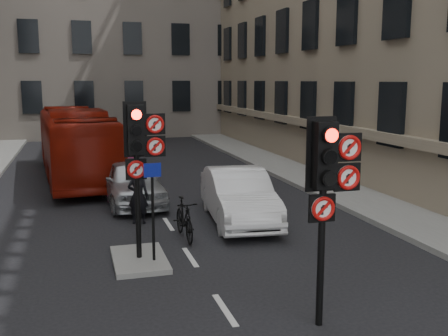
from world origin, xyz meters
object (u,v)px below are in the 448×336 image
car_silver (131,181)px  motorcyclist (138,196)px  motorcycle (184,219)px  signal_far (140,146)px  signal_near (328,177)px  car_white (239,196)px  bus_red (76,144)px  car_pink (128,176)px  info_sign (153,198)px

car_silver → motorcyclist: motorcyclist is taller
motorcycle → motorcyclist: 2.12m
signal_far → motorcyclist: size_ratio=2.15×
signal_near → car_white: (0.58, 6.75, -1.80)m
car_white → motorcycle: bearing=-140.6°
signal_far → motorcycle: 2.92m
signal_near → signal_far: bearing=123.0°
signal_near → bus_red: 15.84m
signal_near → motorcycle: signal_near is taller
car_silver → motorcycle: bearing=-82.4°
car_silver → motorcyclist: 2.60m
motorcyclist → signal_near: bearing=125.1°
signal_near → motorcycle: bearing=103.5°
signal_near → bus_red: signal_near is taller
car_pink → car_white: bearing=-60.8°
signal_far → bus_red: (-1.39, 11.29, -1.22)m
car_silver → info_sign: 6.29m
info_sign → signal_far: bearing=121.4°
motorcyclist → car_pink: bearing=-74.0°
bus_red → motorcycle: (2.67, -9.79, -0.94)m
car_pink → motorcycle: 6.34m
signal_near → car_silver: size_ratio=0.79×
car_white → bus_red: bearing=124.0°
car_silver → car_pink: size_ratio=1.05×
motorcycle → info_sign: bearing=-122.3°
car_silver → motorcycle: car_silver is taller
signal_far → motorcyclist: signal_far is taller
signal_near → car_pink: signal_near is taller
signal_near → motorcycle: size_ratio=1.96×
car_white → info_sign: 4.33m
motorcyclist → motorcycle: bearing=135.7°
signal_near → motorcyclist: 7.89m
signal_near → car_white: bearing=85.1°
car_white → car_pink: bearing=124.6°
bus_red → info_sign: (1.60, -11.59, 0.08)m
motorcyclist → car_white: bearing=-173.9°
car_pink → signal_far: bearing=-92.7°
car_white → motorcyclist: (-2.89, 0.59, 0.05)m
car_white → info_sign: bearing=-128.3°
signal_near → info_sign: signal_near is taller
car_silver → motorcycle: (0.91, -4.45, -0.23)m
motorcycle → motorcyclist: (-0.99, 1.85, 0.29)m
bus_red → info_sign: bearing=-87.0°
car_white → info_sign: info_sign is taller
signal_far → car_pink: bearing=86.9°
car_white → bus_red: size_ratio=0.45×
car_pink → info_sign: size_ratio=1.92×
bus_red → motorcycle: bearing=-79.6°
signal_far → motorcycle: size_ratio=1.96×
bus_red → signal_far: bearing=-87.8°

